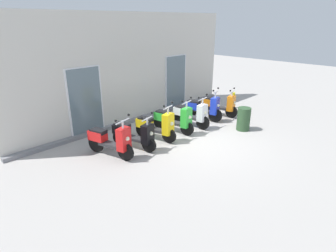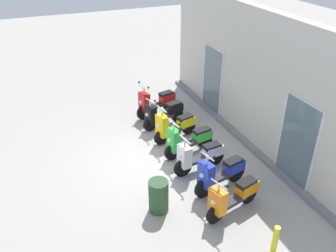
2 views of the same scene
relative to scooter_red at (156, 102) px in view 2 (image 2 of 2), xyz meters
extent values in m
plane|color=#A8A39E|center=(2.59, -1.05, -0.51)|extent=(40.00, 40.00, 0.00)
cube|color=beige|center=(2.59, 2.10, 1.47)|extent=(9.87, 0.30, 3.96)
cube|color=slate|center=(2.59, 1.85, -0.45)|extent=(9.87, 0.20, 0.12)
cube|color=silver|center=(0.41, 1.93, 0.64)|extent=(1.25, 0.04, 2.30)
cube|color=slate|center=(0.41, 1.90, 0.64)|extent=(1.13, 0.02, 2.22)
cube|color=silver|center=(4.76, 1.93, 0.64)|extent=(1.25, 0.04, 2.30)
cube|color=slate|center=(4.76, 1.90, 0.64)|extent=(1.13, 0.02, 2.22)
cylinder|color=black|center=(0.13, -0.49, -0.25)|extent=(0.21, 0.52, 0.52)
cylinder|color=black|center=(-0.15, 0.56, -0.25)|extent=(0.21, 0.52, 0.52)
cube|color=#2D2D30|center=(-0.01, 0.03, -0.15)|extent=(0.42, 0.72, 0.09)
cube|color=red|center=(0.12, -0.46, 0.13)|extent=(0.43, 0.33, 0.64)
sphere|color=#F2EFCC|center=(0.15, -0.58, 0.17)|extent=(0.12, 0.12, 0.12)
cube|color=red|center=(-0.12, 0.47, 0.04)|extent=(0.42, 0.58, 0.28)
cube|color=black|center=(-0.11, 0.43, 0.18)|extent=(0.37, 0.53, 0.11)
cylinder|color=silver|center=(0.12, -0.46, 0.55)|extent=(0.06, 0.06, 0.24)
cylinder|color=silver|center=(0.12, -0.46, 0.65)|extent=(0.54, 0.17, 0.04)
sphere|color=black|center=(0.38, -0.39, 0.75)|extent=(0.07, 0.07, 0.07)
sphere|color=black|center=(-0.15, -0.53, 0.75)|extent=(0.07, 0.07, 0.07)
cylinder|color=black|center=(0.94, -0.56, -0.28)|extent=(0.22, 0.46, 0.45)
cylinder|color=black|center=(0.66, 0.51, -0.28)|extent=(0.22, 0.46, 0.45)
cube|color=#2D2D30|center=(0.80, -0.03, -0.18)|extent=(0.42, 0.73, 0.09)
cube|color=black|center=(0.93, -0.53, 0.06)|extent=(0.43, 0.33, 0.57)
sphere|color=#F2EFCC|center=(0.96, -0.65, 0.10)|extent=(0.12, 0.12, 0.12)
cube|color=black|center=(0.69, 0.41, 0.02)|extent=(0.42, 0.58, 0.28)
cube|color=black|center=(0.70, 0.37, 0.16)|extent=(0.37, 0.53, 0.11)
cylinder|color=silver|center=(0.93, -0.53, 0.44)|extent=(0.06, 0.06, 0.23)
cylinder|color=silver|center=(0.93, -0.53, 0.54)|extent=(0.50, 0.16, 0.04)
sphere|color=black|center=(1.18, -0.46, 0.64)|extent=(0.07, 0.07, 0.07)
sphere|color=black|center=(0.68, -0.59, 0.64)|extent=(0.07, 0.07, 0.07)
cylinder|color=black|center=(1.84, -0.52, -0.27)|extent=(0.21, 0.48, 0.47)
cylinder|color=black|center=(1.60, 0.50, -0.27)|extent=(0.21, 0.48, 0.47)
cube|color=#2D2D30|center=(1.72, -0.01, -0.17)|extent=(0.40, 0.69, 0.09)
cube|color=yellow|center=(1.83, -0.48, 0.12)|extent=(0.42, 0.32, 0.67)
sphere|color=#F2EFCC|center=(1.86, -0.61, 0.16)|extent=(0.12, 0.12, 0.12)
cube|color=yellow|center=(1.62, 0.40, -0.02)|extent=(0.41, 0.57, 0.28)
cube|color=black|center=(1.63, 0.36, 0.12)|extent=(0.36, 0.53, 0.11)
cylinder|color=silver|center=(1.83, -0.48, 0.56)|extent=(0.06, 0.06, 0.25)
cylinder|color=silver|center=(1.83, -0.48, 0.67)|extent=(0.48, 0.15, 0.04)
sphere|color=black|center=(2.07, -0.43, 0.77)|extent=(0.07, 0.07, 0.07)
sphere|color=black|center=(1.59, -0.54, 0.77)|extent=(0.07, 0.07, 0.07)
cylinder|color=black|center=(2.71, -0.53, -0.27)|extent=(0.18, 0.49, 0.48)
cylinder|color=black|center=(2.52, 0.61, -0.27)|extent=(0.18, 0.49, 0.48)
cube|color=#2D2D30|center=(2.61, 0.04, -0.17)|extent=(0.37, 0.75, 0.09)
cube|color=green|center=(2.70, -0.49, 0.12)|extent=(0.41, 0.30, 0.65)
sphere|color=#F2EFCC|center=(2.72, -0.61, 0.16)|extent=(0.12, 0.12, 0.12)
cube|color=green|center=(2.53, 0.51, -0.02)|extent=(0.38, 0.56, 0.28)
cube|color=black|center=(2.54, 0.47, 0.12)|extent=(0.34, 0.52, 0.11)
cylinder|color=silver|center=(2.70, -0.49, 0.55)|extent=(0.06, 0.06, 0.24)
cylinder|color=silver|center=(2.70, -0.49, 0.65)|extent=(0.55, 0.13, 0.04)
sphere|color=black|center=(2.97, -0.44, 0.75)|extent=(0.07, 0.07, 0.07)
sphere|color=black|center=(2.43, -0.53, 0.75)|extent=(0.07, 0.07, 0.07)
cylinder|color=black|center=(3.51, -0.56, -0.25)|extent=(0.15, 0.52, 0.51)
cylinder|color=black|center=(3.39, 0.47, -0.25)|extent=(0.15, 0.52, 0.51)
cube|color=#2D2D30|center=(3.45, -0.05, -0.15)|extent=(0.34, 0.68, 0.09)
cube|color=white|center=(3.51, -0.53, 0.10)|extent=(0.41, 0.28, 0.59)
sphere|color=#F2EFCC|center=(3.52, -0.65, 0.14)|extent=(0.12, 0.12, 0.12)
cube|color=white|center=(3.40, 0.38, 0.00)|extent=(0.36, 0.55, 0.28)
cube|color=black|center=(3.40, 0.34, 0.14)|extent=(0.32, 0.51, 0.11)
cylinder|color=silver|center=(3.51, -0.53, 0.51)|extent=(0.06, 0.06, 0.25)
cylinder|color=silver|center=(3.51, -0.53, 0.61)|extent=(0.53, 0.10, 0.04)
sphere|color=black|center=(3.77, -0.49, 0.71)|extent=(0.07, 0.07, 0.07)
sphere|color=black|center=(3.24, -0.56, 0.71)|extent=(0.07, 0.07, 0.07)
cylinder|color=black|center=(4.46, -0.43, -0.24)|extent=(0.22, 0.54, 0.53)
cylinder|color=black|center=(4.22, 0.61, -0.24)|extent=(0.22, 0.54, 0.53)
cube|color=#2D2D30|center=(4.34, 0.09, -0.14)|extent=(0.40, 0.71, 0.09)
cube|color=#1E38C6|center=(4.45, -0.39, 0.13)|extent=(0.42, 0.32, 0.63)
sphere|color=#F2EFCC|center=(4.48, -0.52, 0.17)|extent=(0.12, 0.12, 0.12)
cube|color=#1E38C6|center=(4.24, 0.52, 0.01)|extent=(0.41, 0.57, 0.28)
cube|color=black|center=(4.25, 0.48, 0.15)|extent=(0.36, 0.53, 0.11)
cylinder|color=silver|center=(4.45, -0.39, 0.56)|extent=(0.06, 0.06, 0.26)
cylinder|color=silver|center=(4.45, -0.39, 0.66)|extent=(0.46, 0.14, 0.04)
sphere|color=black|center=(4.68, -0.34, 0.76)|extent=(0.07, 0.07, 0.07)
sphere|color=black|center=(4.22, -0.45, 0.76)|extent=(0.07, 0.07, 0.07)
cylinder|color=black|center=(5.33, -0.60, -0.27)|extent=(0.21, 0.49, 0.48)
cylinder|color=black|center=(5.06, 0.45, -0.27)|extent=(0.21, 0.49, 0.48)
cube|color=#2D2D30|center=(5.19, -0.07, -0.17)|extent=(0.42, 0.72, 0.09)
cube|color=orange|center=(5.32, -0.56, 0.09)|extent=(0.43, 0.33, 0.59)
sphere|color=#F2EFCC|center=(5.35, -0.69, 0.13)|extent=(0.12, 0.12, 0.12)
cube|color=orange|center=(5.08, 0.36, 0.01)|extent=(0.42, 0.58, 0.28)
cube|color=black|center=(5.09, 0.32, 0.15)|extent=(0.37, 0.53, 0.11)
cylinder|color=silver|center=(5.32, -0.56, 0.46)|extent=(0.06, 0.06, 0.20)
cylinder|color=silver|center=(5.32, -0.56, 0.54)|extent=(0.48, 0.16, 0.04)
sphere|color=black|center=(5.56, -0.50, 0.64)|extent=(0.07, 0.07, 0.07)
sphere|color=black|center=(5.09, -0.62, 0.64)|extent=(0.07, 0.07, 0.07)
cylinder|color=#2D4C2D|center=(4.48, -1.62, -0.10)|extent=(0.46, 0.46, 0.82)
cylinder|color=yellow|center=(6.54, 0.08, -0.16)|extent=(0.12, 0.12, 0.70)
camera|label=1|loc=(-4.08, -6.26, 3.19)|focal=30.09mm
camera|label=2|loc=(10.42, -3.81, 5.34)|focal=38.27mm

